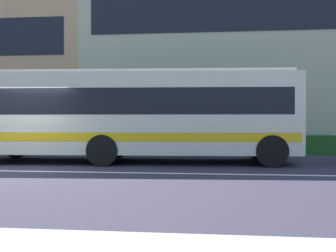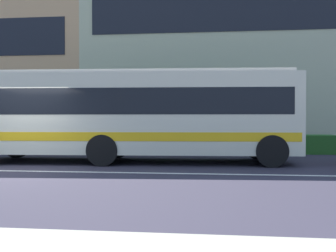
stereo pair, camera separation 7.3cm
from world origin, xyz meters
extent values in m
plane|color=#312D3B|center=(0.00, 0.00, 0.00)|extent=(160.00, 160.00, 0.00)
cube|color=silver|center=(0.00, 0.00, 0.00)|extent=(60.00, 0.16, 0.01)
cube|color=#2B6725|center=(0.53, 6.32, 0.40)|extent=(21.18, 1.10, 0.81)
cube|color=#B3BA93|center=(8.09, 14.28, 6.45)|extent=(19.11, 9.32, 12.90)
cube|color=black|center=(8.09, 9.60, 7.48)|extent=(17.58, 0.04, 2.58)
cube|color=beige|center=(2.95, 2.48, 1.66)|extent=(11.29, 3.01, 2.62)
cube|color=black|center=(2.95, 2.48, 2.05)|extent=(10.62, 3.00, 0.84)
cube|color=gold|center=(2.95, 2.48, 0.94)|extent=(11.07, 3.03, 0.28)
cube|color=beige|center=(2.95, 2.48, 3.03)|extent=(10.83, 2.60, 0.12)
cube|color=black|center=(8.54, 2.75, 2.05)|extent=(0.13, 2.09, 0.92)
cylinder|color=black|center=(7.48, 3.84, 0.50)|extent=(1.01, 0.33, 1.00)
cylinder|color=black|center=(7.59, 1.56, 0.50)|extent=(1.01, 0.33, 1.00)
cylinder|color=black|center=(2.20, 3.59, 0.50)|extent=(1.01, 0.33, 1.00)
cylinder|color=black|center=(2.31, 1.31, 0.50)|extent=(1.01, 0.33, 1.00)
cylinder|color=black|center=(-1.70, 3.41, 0.50)|extent=(1.01, 0.33, 1.00)
camera|label=1|loc=(5.45, -9.58, 1.47)|focal=37.76mm
camera|label=2|loc=(5.53, -9.57, 1.47)|focal=37.76mm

